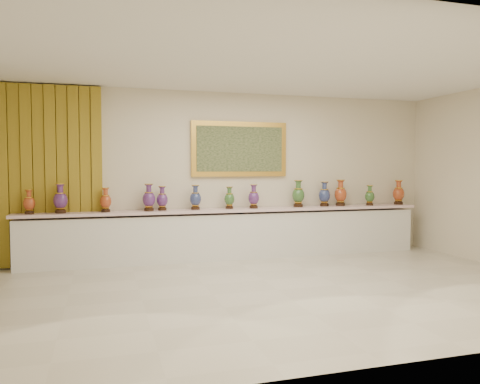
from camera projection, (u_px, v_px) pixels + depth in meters
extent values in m
plane|color=beige|center=(277.00, 290.00, 6.25)|extent=(8.00, 8.00, 0.00)
plane|color=beige|center=(229.00, 175.00, 8.57)|extent=(8.00, 0.00, 8.00)
plane|color=white|center=(278.00, 63.00, 6.10)|extent=(8.00, 8.00, 0.00)
cube|color=#A68523|center=(51.00, 176.00, 7.65)|extent=(1.64, 0.14, 2.95)
cube|color=gold|center=(240.00, 149.00, 8.56)|extent=(1.80, 0.06, 1.00)
cube|color=#1B3018|center=(240.00, 149.00, 8.53)|extent=(1.62, 0.02, 0.82)
cube|color=white|center=(232.00, 236.00, 8.41)|extent=(7.20, 0.42, 0.81)
cube|color=#FAD2DB|center=(232.00, 210.00, 8.36)|extent=(7.28, 0.48, 0.05)
cylinder|color=#311B0D|center=(29.00, 213.00, 7.39)|extent=(0.14, 0.14, 0.04)
cone|color=gold|center=(29.00, 210.00, 7.39)|extent=(0.12, 0.12, 0.03)
ellipsoid|color=maroon|center=(29.00, 203.00, 7.39)|extent=(0.22, 0.22, 0.23)
cylinder|color=gold|center=(29.00, 197.00, 7.38)|extent=(0.12, 0.12, 0.01)
cylinder|color=maroon|center=(29.00, 194.00, 7.38)|extent=(0.07, 0.07, 0.08)
cone|color=maroon|center=(29.00, 191.00, 7.37)|extent=(0.12, 0.12, 0.03)
cylinder|color=gold|center=(29.00, 190.00, 7.37)|extent=(0.13, 0.13, 0.01)
cylinder|color=#311B0D|center=(61.00, 212.00, 7.53)|extent=(0.17, 0.17, 0.05)
cone|color=gold|center=(61.00, 209.00, 7.53)|extent=(0.15, 0.15, 0.03)
ellipsoid|color=#290D4D|center=(60.00, 200.00, 7.52)|extent=(0.25, 0.25, 0.28)
cylinder|color=gold|center=(60.00, 193.00, 7.51)|extent=(0.15, 0.15, 0.01)
cylinder|color=#290D4D|center=(60.00, 189.00, 7.51)|extent=(0.09, 0.09, 0.10)
cone|color=#290D4D|center=(60.00, 185.00, 7.51)|extent=(0.15, 0.15, 0.04)
cylinder|color=gold|center=(60.00, 184.00, 7.51)|extent=(0.16, 0.16, 0.01)
cylinder|color=#311B0D|center=(106.00, 211.00, 7.75)|extent=(0.14, 0.14, 0.04)
cone|color=gold|center=(106.00, 208.00, 7.75)|extent=(0.12, 0.12, 0.03)
ellipsoid|color=maroon|center=(106.00, 201.00, 7.74)|extent=(0.20, 0.20, 0.23)
cylinder|color=gold|center=(106.00, 195.00, 7.74)|extent=(0.13, 0.13, 0.01)
cylinder|color=maroon|center=(106.00, 192.00, 7.73)|extent=(0.07, 0.07, 0.08)
cone|color=maroon|center=(106.00, 189.00, 7.73)|extent=(0.13, 0.13, 0.03)
cylinder|color=gold|center=(105.00, 188.00, 7.73)|extent=(0.13, 0.13, 0.01)
cylinder|color=#311B0D|center=(149.00, 210.00, 7.92)|extent=(0.16, 0.16, 0.05)
cone|color=gold|center=(149.00, 207.00, 7.92)|extent=(0.14, 0.14, 0.03)
ellipsoid|color=#290D4D|center=(149.00, 199.00, 7.91)|extent=(0.26, 0.26, 0.27)
cylinder|color=gold|center=(149.00, 192.00, 7.90)|extent=(0.15, 0.15, 0.01)
cylinder|color=#290D4D|center=(149.00, 189.00, 7.90)|extent=(0.09, 0.09, 0.10)
cone|color=#290D4D|center=(149.00, 185.00, 7.90)|extent=(0.15, 0.15, 0.04)
cylinder|color=gold|center=(149.00, 184.00, 7.90)|extent=(0.15, 0.15, 0.01)
cylinder|color=#311B0D|center=(162.00, 209.00, 8.04)|extent=(0.15, 0.15, 0.04)
cone|color=gold|center=(162.00, 206.00, 8.04)|extent=(0.13, 0.13, 0.03)
ellipsoid|color=#290D4D|center=(162.00, 200.00, 8.03)|extent=(0.25, 0.25, 0.24)
cylinder|color=gold|center=(162.00, 194.00, 8.02)|extent=(0.13, 0.13, 0.01)
cylinder|color=#290D4D|center=(162.00, 191.00, 8.02)|extent=(0.08, 0.08, 0.09)
cone|color=#290D4D|center=(162.00, 187.00, 8.02)|extent=(0.13, 0.13, 0.03)
cylinder|color=gold|center=(162.00, 186.00, 8.02)|extent=(0.14, 0.14, 0.01)
cylinder|color=#311B0D|center=(196.00, 208.00, 8.18)|extent=(0.15, 0.15, 0.04)
cone|color=gold|center=(195.00, 206.00, 8.18)|extent=(0.13, 0.13, 0.03)
ellipsoid|color=#101543|center=(195.00, 199.00, 8.17)|extent=(0.25, 0.25, 0.25)
cylinder|color=gold|center=(195.00, 193.00, 8.17)|extent=(0.14, 0.14, 0.01)
cylinder|color=#101543|center=(195.00, 190.00, 8.16)|extent=(0.08, 0.08, 0.09)
cone|color=#101543|center=(195.00, 186.00, 8.16)|extent=(0.14, 0.14, 0.03)
cylinder|color=gold|center=(195.00, 185.00, 8.16)|extent=(0.14, 0.14, 0.01)
cylinder|color=#311B0D|center=(229.00, 208.00, 8.37)|extent=(0.14, 0.14, 0.04)
cone|color=gold|center=(229.00, 205.00, 8.37)|extent=(0.12, 0.12, 0.03)
ellipsoid|color=#10321B|center=(229.00, 199.00, 8.36)|extent=(0.20, 0.20, 0.23)
cylinder|color=gold|center=(229.00, 194.00, 8.36)|extent=(0.13, 0.13, 0.01)
cylinder|color=#10321B|center=(229.00, 191.00, 8.35)|extent=(0.07, 0.07, 0.08)
cone|color=#10321B|center=(229.00, 188.00, 8.35)|extent=(0.13, 0.13, 0.03)
cylinder|color=gold|center=(229.00, 187.00, 8.35)|extent=(0.13, 0.13, 0.01)
cylinder|color=#311B0D|center=(254.00, 207.00, 8.45)|extent=(0.15, 0.15, 0.04)
cone|color=gold|center=(254.00, 204.00, 8.44)|extent=(0.13, 0.13, 0.03)
ellipsoid|color=#290D4D|center=(254.00, 198.00, 8.44)|extent=(0.22, 0.22, 0.25)
cylinder|color=gold|center=(254.00, 192.00, 8.43)|extent=(0.14, 0.14, 0.01)
cylinder|color=#290D4D|center=(254.00, 189.00, 8.43)|extent=(0.08, 0.08, 0.09)
cone|color=#290D4D|center=(254.00, 186.00, 8.42)|extent=(0.14, 0.14, 0.03)
cylinder|color=gold|center=(254.00, 185.00, 8.42)|extent=(0.14, 0.14, 0.01)
cylinder|color=#311B0D|center=(298.00, 206.00, 8.74)|extent=(0.18, 0.18, 0.05)
cone|color=gold|center=(298.00, 203.00, 8.74)|extent=(0.15, 0.15, 0.03)
ellipsoid|color=#10321B|center=(298.00, 195.00, 8.73)|extent=(0.24, 0.24, 0.29)
cylinder|color=gold|center=(298.00, 189.00, 8.73)|extent=(0.16, 0.16, 0.01)
cylinder|color=#10321B|center=(298.00, 185.00, 8.72)|extent=(0.09, 0.09, 0.10)
cone|color=#10321B|center=(298.00, 181.00, 8.72)|extent=(0.16, 0.16, 0.04)
cylinder|color=gold|center=(298.00, 180.00, 8.72)|extent=(0.16, 0.16, 0.01)
cylinder|color=#311B0D|center=(324.00, 205.00, 8.91)|extent=(0.17, 0.17, 0.05)
cone|color=gold|center=(324.00, 202.00, 8.91)|extent=(0.14, 0.14, 0.03)
ellipsoid|color=#101543|center=(324.00, 195.00, 8.90)|extent=(0.22, 0.22, 0.27)
cylinder|color=gold|center=(324.00, 189.00, 8.90)|extent=(0.15, 0.15, 0.01)
cylinder|color=#101543|center=(324.00, 186.00, 8.89)|extent=(0.09, 0.09, 0.10)
cone|color=#101543|center=(325.00, 183.00, 8.89)|extent=(0.15, 0.15, 0.04)
cylinder|color=gold|center=(325.00, 182.00, 8.89)|extent=(0.15, 0.15, 0.01)
cylinder|color=#311B0D|center=(340.00, 204.00, 9.01)|extent=(0.18, 0.18, 0.05)
cone|color=gold|center=(340.00, 202.00, 9.01)|extent=(0.16, 0.16, 0.03)
ellipsoid|color=maroon|center=(341.00, 194.00, 9.00)|extent=(0.29, 0.29, 0.29)
cylinder|color=gold|center=(341.00, 188.00, 9.00)|extent=(0.16, 0.16, 0.01)
cylinder|color=maroon|center=(341.00, 185.00, 8.99)|extent=(0.09, 0.09, 0.11)
cone|color=maroon|center=(341.00, 181.00, 8.99)|extent=(0.16, 0.16, 0.04)
cylinder|color=gold|center=(341.00, 180.00, 8.99)|extent=(0.16, 0.16, 0.01)
cylinder|color=#311B0D|center=(370.00, 204.00, 9.11)|extent=(0.14, 0.14, 0.04)
cone|color=gold|center=(370.00, 202.00, 9.11)|extent=(0.12, 0.12, 0.03)
ellipsoid|color=#10321B|center=(370.00, 197.00, 9.10)|extent=(0.18, 0.18, 0.23)
cylinder|color=gold|center=(370.00, 192.00, 9.09)|extent=(0.12, 0.12, 0.01)
cylinder|color=#10321B|center=(370.00, 189.00, 9.09)|extent=(0.07, 0.07, 0.08)
cone|color=#10321B|center=(370.00, 186.00, 9.09)|extent=(0.12, 0.12, 0.03)
cylinder|color=gold|center=(370.00, 185.00, 9.09)|extent=(0.13, 0.13, 0.01)
cylinder|color=#311B0D|center=(398.00, 203.00, 9.34)|extent=(0.17, 0.17, 0.05)
cone|color=gold|center=(398.00, 201.00, 9.34)|extent=(0.15, 0.15, 0.03)
ellipsoid|color=maroon|center=(399.00, 194.00, 9.33)|extent=(0.27, 0.27, 0.28)
cylinder|color=gold|center=(399.00, 188.00, 9.33)|extent=(0.15, 0.15, 0.01)
cylinder|color=maroon|center=(399.00, 185.00, 9.32)|extent=(0.09, 0.09, 0.10)
cone|color=maroon|center=(399.00, 181.00, 9.32)|extent=(0.15, 0.15, 0.04)
cylinder|color=gold|center=(399.00, 180.00, 9.32)|extent=(0.16, 0.16, 0.01)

